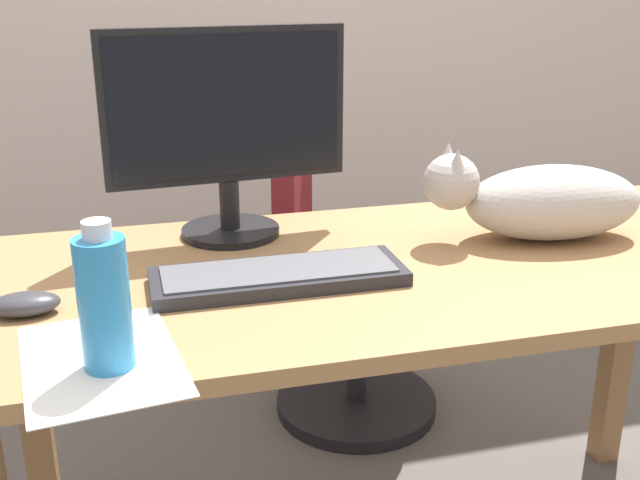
% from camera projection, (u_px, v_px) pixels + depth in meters
% --- Properties ---
extents(desk, '(1.56, 0.69, 0.76)m').
position_uv_depth(desk, '(401.00, 313.00, 1.48)').
color(desk, '#9E7247').
rests_on(desk, ground_plane).
extents(office_chair, '(0.51, 0.49, 0.93)m').
position_uv_depth(office_chair, '(341.00, 287.00, 2.23)').
color(office_chair, black).
rests_on(office_chair, ground_plane).
extents(monitor, '(0.48, 0.20, 0.41)m').
position_uv_depth(monitor, '(226.00, 125.00, 1.51)').
color(monitor, black).
rests_on(monitor, desk).
extents(keyboard, '(0.44, 0.15, 0.03)m').
position_uv_depth(keyboard, '(279.00, 276.00, 1.34)').
color(keyboard, '#232328').
rests_on(keyboard, desk).
extents(cat, '(0.61, 0.23, 0.20)m').
position_uv_depth(cat, '(542.00, 200.00, 1.53)').
color(cat, '#B2ADA8').
rests_on(cat, desk).
extents(computer_mouse, '(0.11, 0.06, 0.04)m').
position_uv_depth(computer_mouse, '(24.00, 304.00, 1.21)').
color(computer_mouse, '#333338').
rests_on(computer_mouse, desk).
extents(paper_sheet, '(0.25, 0.32, 0.00)m').
position_uv_depth(paper_sheet, '(101.00, 360.00, 1.08)').
color(paper_sheet, white).
rests_on(paper_sheet, desk).
extents(water_bottle, '(0.07, 0.07, 0.21)m').
position_uv_depth(water_bottle, '(104.00, 302.00, 1.03)').
color(water_bottle, '#2D8CD1').
rests_on(water_bottle, desk).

